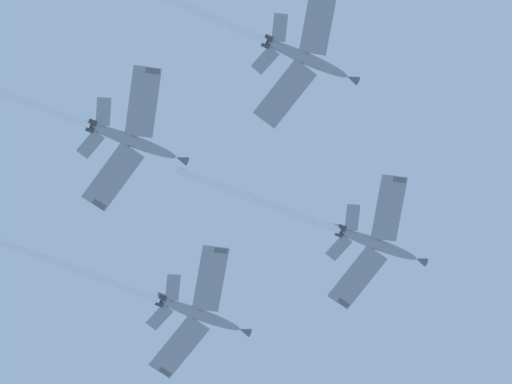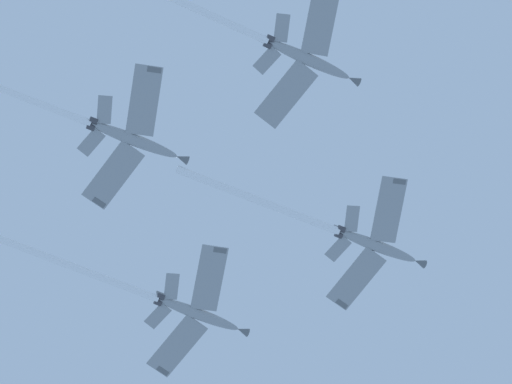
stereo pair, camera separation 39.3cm
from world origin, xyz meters
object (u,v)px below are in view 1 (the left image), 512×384
object	(u,v)px
jet_left_wing	(159,300)
jet_slot	(94,127)
jet_lead	(335,229)
jet_right_wing	(271,43)

from	to	relation	value
jet_left_wing	jet_slot	bearing A→B (deg)	-54.00
jet_left_wing	jet_slot	xyz separation A→B (m)	(14.73, -20.27, -2.51)
jet_lead	jet_right_wing	distance (m)	26.65
jet_slot	jet_lead	bearing A→B (deg)	79.27
jet_right_wing	jet_slot	size ratio (longest dim) A/B	0.92
jet_right_wing	jet_slot	world-z (taller)	jet_right_wing
jet_left_wing	jet_slot	distance (m)	25.18
jet_left_wing	jet_right_wing	world-z (taller)	jet_right_wing
jet_lead	jet_right_wing	size ratio (longest dim) A/B	1.09
jet_lead	jet_left_wing	size ratio (longest dim) A/B	1.00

